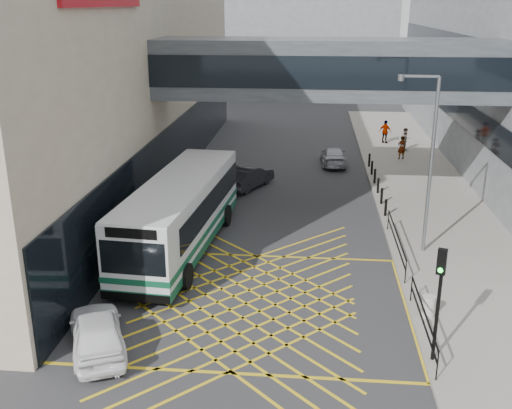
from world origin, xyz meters
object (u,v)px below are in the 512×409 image
(traffic_light, at_px, (439,289))
(pedestrian_a, at_px, (402,148))
(car_dark, at_px, (248,177))
(car_silver, at_px, (333,156))
(pedestrian_c, at_px, (385,132))
(bus, at_px, (181,212))
(pedestrian_b, at_px, (405,140))
(litter_bin, at_px, (428,306))
(car_white, at_px, (97,331))
(street_lamp, at_px, (428,155))

(traffic_light, xyz_separation_m, pedestrian_a, (2.48, 25.81, -1.66))
(car_dark, xyz_separation_m, car_silver, (5.35, 6.03, -0.04))
(car_silver, xyz_separation_m, pedestrian_a, (4.84, 1.45, 0.35))
(car_dark, height_order, pedestrian_c, pedestrian_c)
(car_silver, bearing_deg, pedestrian_a, -165.43)
(bus, height_order, car_dark, bus)
(bus, distance_m, pedestrian_c, 25.19)
(traffic_light, relative_size, pedestrian_b, 2.23)
(litter_bin, xyz_separation_m, pedestrian_b, (2.74, 25.54, 0.46))
(pedestrian_a, bearing_deg, pedestrian_c, -103.90)
(pedestrian_c, bearing_deg, pedestrian_b, 148.50)
(pedestrian_b, bearing_deg, traffic_light, -123.79)
(litter_bin, relative_size, pedestrian_c, 0.44)
(car_white, distance_m, pedestrian_b, 31.69)
(bus, distance_m, litter_bin, 11.65)
(pedestrian_b, bearing_deg, litter_bin, -123.66)
(car_white, relative_size, traffic_light, 1.16)
(car_dark, relative_size, car_silver, 1.06)
(litter_bin, relative_size, pedestrian_a, 0.48)
(car_silver, bearing_deg, traffic_light, 93.46)
(traffic_light, height_order, pedestrian_c, traffic_light)
(car_dark, bearing_deg, pedestrian_b, -112.59)
(bus, relative_size, pedestrian_a, 7.25)
(car_silver, distance_m, traffic_light, 24.55)
(car_silver, height_order, litter_bin, car_silver)
(car_dark, height_order, traffic_light, traffic_light)
(litter_bin, bearing_deg, pedestrian_a, 84.75)
(pedestrian_b, bearing_deg, car_silver, -171.16)
(car_dark, height_order, street_lamp, street_lamp)
(bus, bearing_deg, car_silver, 69.66)
(bus, distance_m, car_silver, 17.46)
(bus, distance_m, pedestrian_b, 23.63)
(car_silver, relative_size, litter_bin, 5.19)
(car_white, height_order, pedestrian_c, pedestrian_c)
(car_white, bearing_deg, pedestrian_c, -135.50)
(car_white, bearing_deg, pedestrian_b, -139.25)
(traffic_light, bearing_deg, car_silver, 116.98)
(pedestrian_b, xyz_separation_m, pedestrian_c, (-1.22, 2.52, 0.05))
(car_silver, bearing_deg, pedestrian_b, -145.71)
(litter_bin, bearing_deg, car_silver, 97.24)
(pedestrian_a, relative_size, pedestrian_b, 0.97)
(traffic_light, bearing_deg, bus, 160.05)
(car_silver, distance_m, pedestrian_b, 6.81)
(pedestrian_a, bearing_deg, car_silver, -3.79)
(car_dark, relative_size, pedestrian_b, 2.56)
(street_lamp, relative_size, pedestrian_a, 4.70)
(street_lamp, height_order, pedestrian_a, street_lamp)
(street_lamp, relative_size, pedestrian_c, 4.32)
(car_white, height_order, street_lamp, street_lamp)
(car_dark, xyz_separation_m, street_lamp, (8.76, -9.38, 3.91))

